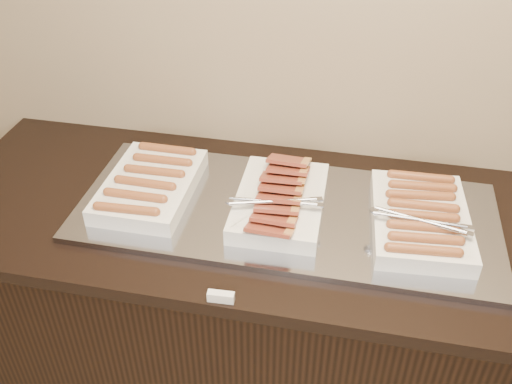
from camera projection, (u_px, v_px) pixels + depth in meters
counter at (276, 317)px, 1.92m from camera, size 2.06×0.76×0.90m
warming_tray at (286, 212)px, 1.65m from camera, size 1.20×0.50×0.02m
dish_left at (150, 185)px, 1.69m from camera, size 0.25×0.37×0.07m
dish_center at (280, 200)px, 1.62m from camera, size 0.27×0.39×0.09m
dish_right at (420, 218)px, 1.56m from camera, size 0.28×0.40×0.08m
label_holder at (221, 297)px, 1.38m from camera, size 0.07×0.02×0.03m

